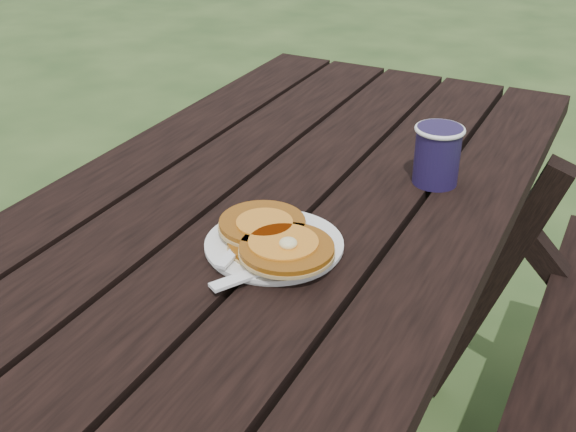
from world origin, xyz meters
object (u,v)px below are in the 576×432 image
at_px(picnic_table, 238,418).
at_px(pancake_stack, 275,239).
at_px(plate, 274,245).
at_px(coffee_cup, 438,152).

height_order(picnic_table, pancake_stack, pancake_stack).
height_order(plate, coffee_cup, coffee_cup).
bearing_deg(picnic_table, coffee_cup, 54.81).
distance_m(pancake_stack, coffee_cup, 0.36).
relative_size(plate, coffee_cup, 1.93).
relative_size(pancake_stack, coffee_cup, 1.91).
bearing_deg(plate, picnic_table, 178.28).
height_order(plate, pancake_stack, pancake_stack).
bearing_deg(coffee_cup, pancake_stack, -112.78).
distance_m(picnic_table, pancake_stack, 0.42).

